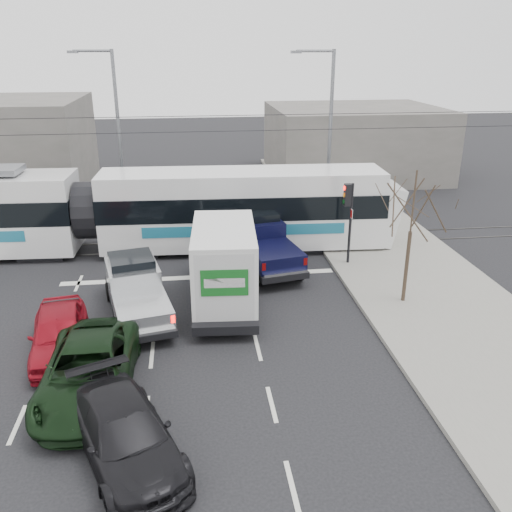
{
  "coord_description": "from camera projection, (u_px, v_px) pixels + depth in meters",
  "views": [
    {
      "loc": [
        -0.29,
        -15.2,
        9.22
      ],
      "look_at": [
        2.1,
        3.59,
        1.8
      ],
      "focal_mm": 38.0,
      "sensor_mm": 36.0,
      "label": 1
    }
  ],
  "objects": [
    {
      "name": "green_car",
      "position": [
        89.0,
        370.0,
        15.1
      ],
      "size": [
        2.49,
        5.38,
        1.49
      ],
      "primitive_type": "imported",
      "rotation": [
        0.0,
        0.0,
        0.0
      ],
      "color": "black",
      "rests_on": "ground"
    },
    {
      "name": "street_lamp_far",
      "position": [
        115.0,
        124.0,
        29.86
      ],
      "size": [
        2.38,
        0.25,
        9.0
      ],
      "color": "slate",
      "rests_on": "ground"
    },
    {
      "name": "street_lamp_near",
      "position": [
        327.0,
        125.0,
        29.36
      ],
      "size": [
        2.38,
        0.25,
        9.0
      ],
      "color": "slate",
      "rests_on": "ground"
    },
    {
      "name": "traffic_signal",
      "position": [
        348.0,
        206.0,
        23.2
      ],
      "size": [
        0.44,
        0.44,
        3.6
      ],
      "color": "black",
      "rests_on": "ground"
    },
    {
      "name": "navy_pickup",
      "position": [
        261.0,
        241.0,
        23.87
      ],
      "size": [
        3.02,
        5.74,
        2.3
      ],
      "rotation": [
        0.0,
        0.0,
        0.2
      ],
      "color": "black",
      "rests_on": "ground"
    },
    {
      "name": "building_right",
      "position": [
        354.0,
        142.0,
        40.1
      ],
      "size": [
        12.0,
        10.0,
        5.0
      ],
      "primitive_type": "cube",
      "color": "slate",
      "rests_on": "ground"
    },
    {
      "name": "rails",
      "position": [
        197.0,
        245.0,
        26.67
      ],
      "size": [
        60.0,
        1.6,
        0.03
      ],
      "primitive_type": "cube",
      "color": "#33302D",
      "rests_on": "ground"
    },
    {
      "name": "ground",
      "position": [
        205.0,
        351.0,
        17.44
      ],
      "size": [
        120.0,
        120.0,
        0.0
      ],
      "primitive_type": "plane",
      "color": "black",
      "rests_on": "ground"
    },
    {
      "name": "catenary",
      "position": [
        194.0,
        167.0,
        25.26
      ],
      "size": [
        60.0,
        0.2,
        7.0
      ],
      "color": "black",
      "rests_on": "ground"
    },
    {
      "name": "dark_car",
      "position": [
        125.0,
        433.0,
        12.73
      ],
      "size": [
        3.64,
        5.16,
        1.39
      ],
      "primitive_type": "imported",
      "rotation": [
        0.0,
        0.0,
        0.4
      ],
      "color": "black",
      "rests_on": "ground"
    },
    {
      "name": "box_truck",
      "position": [
        224.0,
        265.0,
        20.12
      ],
      "size": [
        2.61,
        6.54,
        3.2
      ],
      "rotation": [
        0.0,
        0.0,
        -0.07
      ],
      "color": "black",
      "rests_on": "ground"
    },
    {
      "name": "sidewalk_right",
      "position": [
        470.0,
        332.0,
        18.47
      ],
      "size": [
        6.0,
        60.0,
        0.15
      ],
      "primitive_type": "cube",
      "color": "gray",
      "rests_on": "ground"
    },
    {
      "name": "tram",
      "position": [
        87.0,
        212.0,
        25.06
      ],
      "size": [
        27.63,
        4.07,
        5.62
      ],
      "rotation": [
        0.0,
        0.0,
        -0.05
      ],
      "color": "silver",
      "rests_on": "ground"
    },
    {
      "name": "silver_pickup",
      "position": [
        136.0,
        288.0,
        19.65
      ],
      "size": [
        2.93,
        5.63,
        1.95
      ],
      "rotation": [
        0.0,
        0.0,
        0.22
      ],
      "color": "black",
      "rests_on": "ground"
    },
    {
      "name": "bare_tree",
      "position": [
        413.0,
        208.0,
        19.26
      ],
      "size": [
        2.4,
        2.4,
        5.0
      ],
      "color": "#47382B",
      "rests_on": "ground"
    },
    {
      "name": "red_car",
      "position": [
        59.0,
        333.0,
        17.1
      ],
      "size": [
        2.38,
        4.52,
        1.46
      ],
      "primitive_type": "imported",
      "rotation": [
        0.0,
        0.0,
        0.16
      ],
      "color": "maroon",
      "rests_on": "ground"
    }
  ]
}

